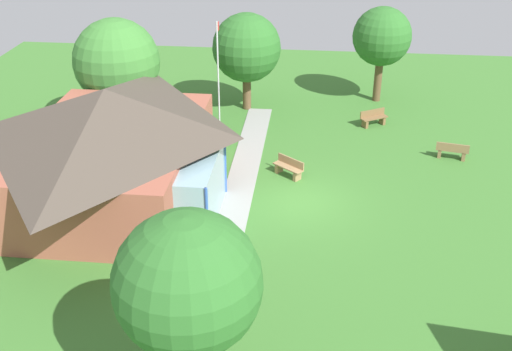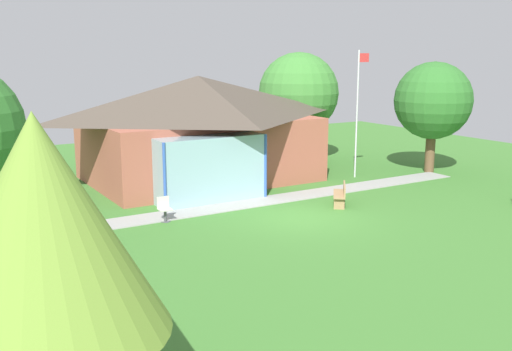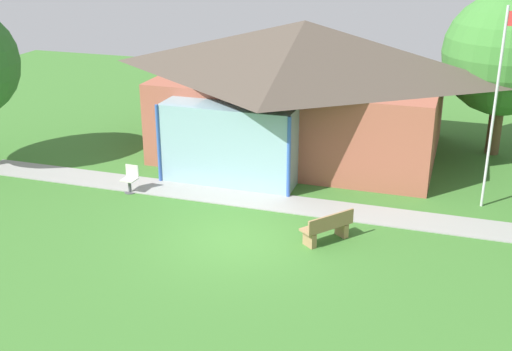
% 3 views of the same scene
% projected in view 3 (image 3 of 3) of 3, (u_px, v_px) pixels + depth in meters
% --- Properties ---
extents(ground_plane, '(44.00, 44.00, 0.00)m').
position_uv_depth(ground_plane, '(238.00, 240.00, 17.74)').
color(ground_plane, '#3D752D').
extents(pavilion, '(10.69, 8.57, 4.77)m').
position_uv_depth(pavilion, '(301.00, 85.00, 23.74)').
color(pavilion, '#A35642').
rests_on(pavilion, ground_plane).
extents(footpath, '(20.29, 1.33, 0.03)m').
position_uv_depth(footpath, '(267.00, 201.00, 20.12)').
color(footpath, '#999993').
rests_on(footpath, ground_plane).
extents(flagpole, '(0.64, 0.08, 5.91)m').
position_uv_depth(flagpole, '(497.00, 101.00, 18.65)').
color(flagpole, silver).
rests_on(flagpole, ground_plane).
extents(bench_rear_near_path, '(1.28, 1.45, 0.84)m').
position_uv_depth(bench_rear_near_path, '(327.00, 228.00, 17.50)').
color(bench_rear_near_path, '#9E7A51').
rests_on(bench_rear_near_path, ground_plane).
extents(patio_chair_west, '(0.46, 0.46, 0.86)m').
position_uv_depth(patio_chair_west, '(130.00, 179.00, 20.73)').
color(patio_chair_west, beige).
rests_on(patio_chair_west, ground_plane).
extents(tree_behind_pavilion_right, '(4.32, 4.32, 5.84)m').
position_uv_depth(tree_behind_pavilion_right, '(505.00, 54.00, 22.99)').
color(tree_behind_pavilion_right, brown).
rests_on(tree_behind_pavilion_right, ground_plane).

